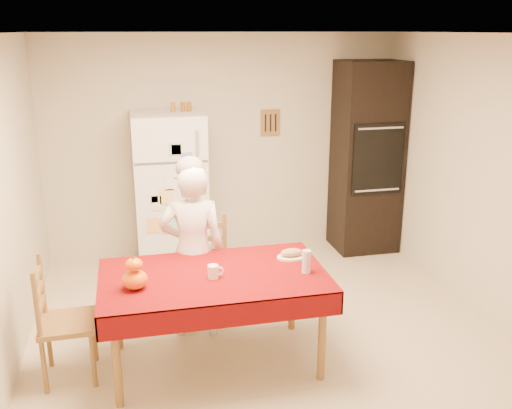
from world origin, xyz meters
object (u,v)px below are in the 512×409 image
object	(u,v)px
refrigerator	(170,192)
wine_glass	(306,261)
chair_far	(207,265)
coffee_mug	(213,272)
oven_cabinet	(367,158)
chair_left	(58,317)
seated_woman	(193,251)
bread_plate	(292,257)
dining_table	(214,283)
pumpkin_lower	(135,280)

from	to	relation	value
refrigerator	wine_glass	size ratio (longest dim) A/B	9.66
chair_far	coffee_mug	distance (m)	0.90
oven_cabinet	chair_left	size ratio (longest dim) A/B	2.32
chair_far	chair_left	distance (m)	1.40
chair_far	coffee_mug	size ratio (longest dim) A/B	9.50
chair_far	wine_glass	bearing A→B (deg)	-53.82
refrigerator	coffee_mug	distance (m)	2.13
refrigerator	seated_woman	bearing A→B (deg)	-87.95
refrigerator	chair_far	bearing A→B (deg)	-80.88
bread_plate	chair_far	bearing A→B (deg)	135.04
dining_table	wine_glass	xyz separation A→B (m)	(0.69, -0.12, 0.16)
refrigerator	coffee_mug	size ratio (longest dim) A/B	17.00
oven_cabinet	dining_table	distance (m)	3.02
coffee_mug	bread_plate	xyz separation A→B (m)	(0.67, 0.24, -0.04)
dining_table	oven_cabinet	bearing A→B (deg)	44.64
chair_left	pumpkin_lower	xyz separation A→B (m)	(0.57, -0.18, 0.32)
oven_cabinet	wine_glass	bearing A→B (deg)	-122.88
dining_table	chair_far	world-z (taller)	chair_far
dining_table	refrigerator	bearing A→B (deg)	94.17
coffee_mug	bread_plate	bearing A→B (deg)	19.37
oven_cabinet	seated_woman	world-z (taller)	oven_cabinet
refrigerator	pumpkin_lower	size ratio (longest dim) A/B	9.32
coffee_mug	bread_plate	world-z (taller)	coffee_mug
refrigerator	coffee_mug	xyz separation A→B (m)	(0.14, -2.12, -0.04)
chair_far	bread_plate	world-z (taller)	chair_far
dining_table	chair_left	bearing A→B (deg)	176.91
bread_plate	wine_glass	bearing A→B (deg)	-83.86
chair_left	bread_plate	world-z (taller)	chair_left
oven_cabinet	seated_woman	xyz separation A→B (m)	(-2.22, -1.59, -0.35)
chair_far	chair_left	bearing A→B (deg)	-148.65
pumpkin_lower	seated_woman	bearing A→B (deg)	52.41
oven_cabinet	pumpkin_lower	world-z (taller)	oven_cabinet
coffee_mug	pumpkin_lower	world-z (taller)	pumpkin_lower
refrigerator	oven_cabinet	distance (m)	2.29
refrigerator	wine_glass	distance (m)	2.33
oven_cabinet	chair_far	xyz separation A→B (m)	(-2.07, -1.33, -0.59)
dining_table	chair_left	size ratio (longest dim) A/B	1.79
pumpkin_lower	refrigerator	bearing A→B (deg)	78.80
oven_cabinet	bread_plate	bearing A→B (deg)	-127.23
wine_glass	bread_plate	size ratio (longest dim) A/B	0.73
refrigerator	chair_left	bearing A→B (deg)	-116.70
chair_left	wine_glass	xyz separation A→B (m)	(1.85, -0.18, 0.34)
chair_far	pumpkin_lower	xyz separation A→B (m)	(-0.64, -0.90, 0.32)
chair_far	chair_left	world-z (taller)	same
coffee_mug	wine_glass	xyz separation A→B (m)	(0.71, -0.05, 0.04)
seated_woman	pumpkin_lower	bearing A→B (deg)	61.44
chair_far	wine_glass	distance (m)	1.15
oven_cabinet	dining_table	size ratio (longest dim) A/B	1.29
chair_left	bread_plate	size ratio (longest dim) A/B	3.96
pumpkin_lower	wine_glass	size ratio (longest dim) A/B	1.04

